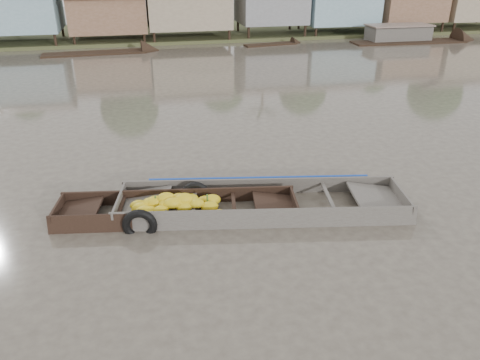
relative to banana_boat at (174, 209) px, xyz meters
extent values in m
plane|color=#4A4239|center=(1.34, -0.50, -0.21)|extent=(120.00, 120.00, 0.00)
cube|color=#384723|center=(1.34, 32.50, -0.21)|extent=(120.00, 12.00, 0.50)
cube|color=#7EA1AD|center=(-9.16, 29.00, 2.49)|extent=(6.20, 5.20, 3.20)
cube|color=brown|center=(-2.46, 29.00, 1.99)|extent=(5.80, 4.60, 2.70)
cube|color=gray|center=(3.84, 29.00, 2.44)|extent=(6.50, 5.30, 3.30)
cube|color=gray|center=(10.84, 29.00, 2.39)|extent=(5.40, 4.70, 2.90)
cube|color=#7EA1AD|center=(16.84, 29.00, 2.29)|extent=(6.00, 5.00, 3.10)
cube|color=brown|center=(23.34, 29.00, 2.24)|extent=(5.70, 4.90, 2.80)
cylinder|color=#473323|center=(-10.66, 33.50, 2.24)|extent=(0.28, 0.28, 4.90)
cylinder|color=#473323|center=(7.34, 33.50, 2.42)|extent=(0.28, 0.28, 5.25)
cylinder|color=#473323|center=(23.34, 33.50, 2.07)|extent=(0.28, 0.28, 4.55)
cube|color=black|center=(0.11, 0.00, -0.29)|extent=(6.45, 2.16, 0.08)
cube|color=black|center=(0.21, 0.68, -0.03)|extent=(6.43, 1.14, 0.60)
cube|color=black|center=(0.01, -0.68, -0.03)|extent=(6.43, 1.14, 0.60)
cube|color=black|center=(3.24, -0.48, -0.03)|extent=(0.27, 1.40, 0.57)
cube|color=black|center=(2.70, -0.40, 0.04)|extent=(1.27, 1.37, 0.21)
cube|color=black|center=(-3.02, 0.48, -0.03)|extent=(0.27, 1.40, 0.57)
cube|color=black|center=(-2.48, 0.39, 0.04)|extent=(1.27, 1.37, 0.21)
cube|color=black|center=(-1.39, 0.23, 0.09)|extent=(0.30, 1.35, 0.05)
cube|color=black|center=(1.61, -0.23, 0.09)|extent=(0.30, 1.35, 0.05)
ellipsoid|color=yellow|center=(-0.91, 0.30, 0.06)|extent=(0.52, 0.40, 0.29)
ellipsoid|color=yellow|center=(1.13, -0.56, 0.01)|extent=(0.47, 0.36, 0.27)
ellipsoid|color=yellow|center=(-0.04, 0.25, 0.17)|extent=(0.50, 0.39, 0.28)
ellipsoid|color=yellow|center=(-0.16, 0.38, 0.17)|extent=(0.45, 0.34, 0.25)
ellipsoid|color=yellow|center=(0.17, -0.13, 0.21)|extent=(0.51, 0.39, 0.29)
ellipsoid|color=yellow|center=(1.05, 0.10, 0.10)|extent=(0.55, 0.42, 0.31)
ellipsoid|color=yellow|center=(-0.94, -0.22, -0.04)|extent=(0.45, 0.34, 0.25)
ellipsoid|color=yellow|center=(0.07, 0.15, 0.20)|extent=(0.54, 0.41, 0.30)
ellipsoid|color=yellow|center=(-0.18, 0.10, 0.31)|extent=(0.54, 0.41, 0.30)
ellipsoid|color=yellow|center=(0.28, -0.24, 0.16)|extent=(0.49, 0.38, 0.28)
ellipsoid|color=yellow|center=(-0.46, 0.15, 0.20)|extent=(0.57, 0.43, 0.32)
ellipsoid|color=yellow|center=(-0.66, -0.12, 0.08)|extent=(0.50, 0.38, 0.28)
ellipsoid|color=yellow|center=(-0.60, 0.18, 0.17)|extent=(0.49, 0.37, 0.27)
ellipsoid|color=yellow|center=(0.51, 0.37, 0.07)|extent=(0.47, 0.36, 0.27)
ellipsoid|color=yellow|center=(-0.34, -0.24, 0.15)|extent=(0.44, 0.33, 0.25)
ellipsoid|color=yellow|center=(-0.77, -0.09, 0.08)|extent=(0.57, 0.43, 0.32)
ellipsoid|color=yellow|center=(-0.69, -0.22, 0.01)|extent=(0.55, 0.42, 0.31)
ellipsoid|color=yellow|center=(-0.95, 0.10, -0.02)|extent=(0.44, 0.34, 0.25)
ellipsoid|color=yellow|center=(-0.02, 0.31, 0.13)|extent=(0.46, 0.35, 0.26)
ellipsoid|color=yellow|center=(-0.02, -0.16, 0.27)|extent=(0.54, 0.41, 0.30)
ellipsoid|color=yellow|center=(0.16, 0.09, 0.29)|extent=(0.43, 0.33, 0.24)
ellipsoid|color=yellow|center=(-0.85, 0.10, 0.08)|extent=(0.57, 0.43, 0.32)
ellipsoid|color=yellow|center=(-0.15, -0.05, 0.21)|extent=(0.53, 0.40, 0.30)
ellipsoid|color=yellow|center=(0.60, -0.26, 0.24)|extent=(0.44, 0.34, 0.25)
ellipsoid|color=yellow|center=(0.51, -0.13, 0.22)|extent=(0.52, 0.40, 0.29)
ellipsoid|color=yellow|center=(-0.13, 0.18, 0.18)|extent=(0.50, 0.38, 0.28)
ellipsoid|color=yellow|center=(0.88, 0.20, 0.05)|extent=(0.49, 0.38, 0.28)
ellipsoid|color=yellow|center=(-0.75, -0.21, 0.03)|extent=(0.56, 0.43, 0.31)
ellipsoid|color=yellow|center=(0.46, 0.34, 0.08)|extent=(0.49, 0.37, 0.28)
ellipsoid|color=yellow|center=(0.94, -0.29, 0.12)|extent=(0.52, 0.40, 0.29)
ellipsoid|color=yellow|center=(0.29, -0.07, 0.31)|extent=(0.58, 0.44, 0.33)
cylinder|color=#3F6626|center=(-0.46, 0.08, 0.30)|extent=(0.05, 0.05, 0.21)
cylinder|color=#3F6626|center=(0.34, -0.04, 0.30)|extent=(0.05, 0.05, 0.21)
cylinder|color=#3F6626|center=(0.90, -0.12, 0.30)|extent=(0.05, 0.05, 0.21)
torus|color=black|center=(0.68, 0.70, -0.01)|extent=(0.86, 0.33, 0.84)
torus|color=black|center=(-0.92, -0.64, -0.01)|extent=(0.92, 0.34, 0.90)
cube|color=#453F3A|center=(2.42, -0.16, -0.29)|extent=(7.96, 2.98, 0.08)
cube|color=#453F3A|center=(2.58, 0.78, -0.01)|extent=(7.86, 1.53, 0.64)
cube|color=#453F3A|center=(2.25, -1.09, -0.01)|extent=(7.86, 1.53, 0.64)
cube|color=#453F3A|center=(6.25, -0.82, -0.01)|extent=(0.39, 1.92, 0.60)
cube|color=#453F3A|center=(5.58, -0.71, 0.06)|extent=(1.62, 1.88, 0.25)
cube|color=#453F3A|center=(-1.42, 0.51, -0.01)|extent=(0.39, 1.92, 0.60)
cube|color=#453F3A|center=(-0.75, 0.39, 0.06)|extent=(1.62, 1.88, 0.25)
cube|color=#453F3A|center=(0.58, 0.16, 0.11)|extent=(0.42, 1.86, 0.05)
cube|color=#453F3A|center=(4.25, -0.47, 0.11)|extent=(0.42, 1.86, 0.05)
cube|color=#665E54|center=(2.42, -0.16, -0.24)|extent=(6.10, 2.51, 0.02)
cube|color=#1037A2|center=(2.59, 0.84, 0.23)|extent=(6.35, 1.19, 0.16)
torus|color=olive|center=(4.37, -0.82, -0.21)|extent=(0.44, 0.44, 0.06)
torus|color=olive|center=(4.37, -0.82, -0.17)|extent=(0.36, 0.36, 0.06)
cube|color=black|center=(20.81, 23.62, -0.26)|extent=(9.22, 2.37, 0.35)
cube|color=black|center=(-3.46, 24.13, -0.26)|extent=(7.22, 1.93, 0.35)
cube|color=black|center=(9.71, 24.89, -0.26)|extent=(4.25, 1.54, 0.35)
cube|color=black|center=(20.34, 24.50, 0.34)|extent=(5.00, 2.00, 1.20)
camera|label=1|loc=(-0.60, -11.12, 6.19)|focal=35.00mm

